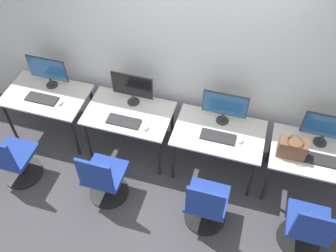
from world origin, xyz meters
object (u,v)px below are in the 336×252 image
(mouse_far_left, at_px, (60,103))
(monitor_left, at_px, (132,87))
(keyboard_left, at_px, (124,121))
(keyboard_far_left, at_px, (42,99))
(office_chair_right, at_px, (206,206))
(mouse_right, at_px, (241,140))
(monitor_far_right, at_px, (327,128))
(monitor_far_left, at_px, (48,70))
(office_chair_far_right, at_px, (306,229))
(mouse_left, at_px, (146,128))
(handbag, at_px, (292,148))
(office_chair_far_left, at_px, (13,161))
(monitor_right, at_px, (225,106))
(keyboard_far_right, at_px, (319,159))
(office_chair_left, at_px, (104,180))
(keyboard_right, at_px, (218,137))

(mouse_far_left, xyz_separation_m, monitor_left, (0.86, 0.28, 0.23))
(keyboard_left, bearing_deg, keyboard_far_left, 176.58)
(keyboard_far_left, relative_size, office_chair_right, 0.46)
(keyboard_far_left, bearing_deg, mouse_right, 0.67)
(keyboard_far_left, xyz_separation_m, monitor_far_right, (3.35, 0.27, 0.24))
(mouse_far_left, relative_size, office_chair_right, 0.10)
(monitor_far_left, distance_m, keyboard_left, 1.19)
(keyboard_far_left, bearing_deg, office_chair_far_right, -11.05)
(mouse_far_left, height_order, mouse_left, same)
(handbag, bearing_deg, mouse_right, 176.32)
(office_chair_far_left, distance_m, handbag, 3.23)
(mouse_left, distance_m, monitor_far_right, 1.99)
(monitor_left, relative_size, keyboard_left, 1.28)
(monitor_left, xyz_separation_m, monitor_right, (1.12, 0.00, 0.00))
(mouse_left, bearing_deg, monitor_right, 24.22)
(handbag, bearing_deg, keyboard_far_right, 3.45)
(mouse_left, bearing_deg, keyboard_left, 175.11)
(office_chair_left, bearing_deg, office_chair_far_left, -177.07)
(mouse_left, height_order, office_chair_right, office_chair_right)
(office_chair_far_left, height_order, handbag, handbag)
(mouse_far_left, distance_m, office_chair_far_left, 0.89)
(monitor_left, xyz_separation_m, handbag, (1.92, -0.28, -0.14))
(monitor_far_left, distance_m, mouse_left, 1.47)
(monitor_left, bearing_deg, monitor_far_left, -179.58)
(mouse_right, xyz_separation_m, monitor_far_right, (0.86, 0.24, 0.23))
(monitor_far_left, relative_size, office_chair_far_right, 0.59)
(office_chair_far_left, bearing_deg, monitor_far_right, 16.43)
(mouse_far_left, bearing_deg, keyboard_right, 0.59)
(keyboard_far_left, distance_m, office_chair_left, 1.32)
(monitor_far_left, distance_m, office_chair_far_left, 1.18)
(mouse_far_left, bearing_deg, office_chair_far_right, -11.85)
(mouse_left, bearing_deg, office_chair_far_right, -16.17)
(keyboard_far_left, xyz_separation_m, keyboard_left, (1.12, -0.07, 0.00))
(keyboard_right, xyz_separation_m, monitor_far_right, (1.12, 0.25, 0.24))
(keyboard_right, xyz_separation_m, office_chair_far_right, (1.11, -0.67, -0.36))
(monitor_far_left, height_order, office_chair_left, monitor_far_left)
(mouse_right, bearing_deg, office_chair_far_right, -38.63)
(monitor_right, bearing_deg, keyboard_right, -90.00)
(keyboard_far_left, xyz_separation_m, office_chair_far_right, (3.34, -0.65, -0.36))
(office_chair_far_left, xyz_separation_m, office_chair_far_right, (3.41, 0.09, 0.00))
(mouse_left, bearing_deg, keyboard_far_right, 3.06)
(office_chair_far_right, bearing_deg, keyboard_left, 165.24)
(office_chair_left, relative_size, monitor_far_right, 1.70)
(mouse_right, bearing_deg, office_chair_right, -106.69)
(mouse_far_left, xyz_separation_m, office_chair_right, (2.02, -0.68, -0.36))
(keyboard_right, height_order, keyboard_far_right, same)
(office_chair_far_left, distance_m, mouse_left, 1.66)
(office_chair_far_right, bearing_deg, mouse_left, 163.83)
(mouse_left, relative_size, office_chair_right, 0.10)
(keyboard_far_left, relative_size, keyboard_right, 1.00)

